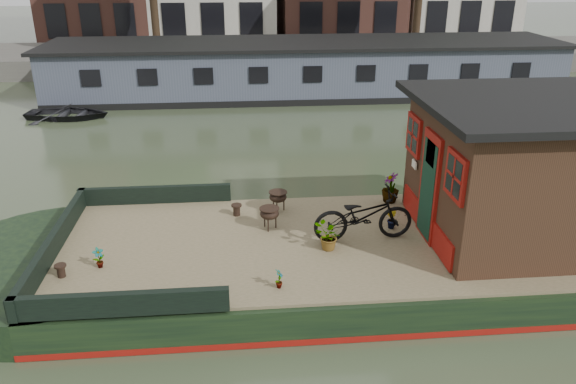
{
  "coord_description": "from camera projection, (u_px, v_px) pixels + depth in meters",
  "views": [
    {
      "loc": [
        -2.78,
        -8.6,
        5.25
      ],
      "look_at": [
        -1.96,
        0.5,
        1.38
      ],
      "focal_mm": 35.0,
      "sensor_mm": 36.0,
      "label": 1
    }
  ],
  "objects": [
    {
      "name": "ground",
      "position": [
        398.0,
        269.0,
        10.16
      ],
      "size": [
        120.0,
        120.0,
        0.0
      ],
      "primitive_type": "plane",
      "color": "#343C26",
      "rests_on": "ground"
    },
    {
      "name": "houseboat_hull",
      "position": [
        326.0,
        259.0,
        9.95
      ],
      "size": [
        14.01,
        4.02,
        0.6
      ],
      "color": "black",
      "rests_on": "ground"
    },
    {
      "name": "houseboat_deck",
      "position": [
        401.0,
        238.0,
        9.92
      ],
      "size": [
        11.8,
        3.8,
        0.05
      ],
      "primitive_type": "cube",
      "color": "#837151",
      "rests_on": "houseboat_hull"
    },
    {
      "name": "bow_bulwark",
      "position": [
        107.0,
        241.0,
        9.42
      ],
      "size": [
        3.0,
        4.0,
        0.35
      ],
      "color": "black",
      "rests_on": "houseboat_deck"
    },
    {
      "name": "cabin",
      "position": [
        531.0,
        168.0,
        9.61
      ],
      "size": [
        4.0,
        3.5,
        2.42
      ],
      "color": "black",
      "rests_on": "houseboat_deck"
    },
    {
      "name": "bicycle",
      "position": [
        363.0,
        215.0,
        9.67
      ],
      "size": [
        1.77,
        0.71,
        0.91
      ],
      "primitive_type": "imported",
      "rotation": [
        0.0,
        0.0,
        1.63
      ],
      "color": "black",
      "rests_on": "houseboat_deck"
    },
    {
      "name": "potted_plant_a",
      "position": [
        99.0,
        258.0,
        8.88
      ],
      "size": [
        0.22,
        0.21,
        0.35
      ],
      "primitive_type": "imported",
      "rotation": [
        0.0,
        0.0,
        0.63
      ],
      "color": "brown",
      "rests_on": "houseboat_deck"
    },
    {
      "name": "potted_plant_b",
      "position": [
        391.0,
        219.0,
        10.19
      ],
      "size": [
        0.19,
        0.22,
        0.36
      ],
      "primitive_type": "imported",
      "rotation": [
        0.0,
        0.0,
        1.77
      ],
      "color": "maroon",
      "rests_on": "houseboat_deck"
    },
    {
      "name": "potted_plant_c",
      "position": [
        328.0,
        237.0,
        9.4
      ],
      "size": [
        0.56,
        0.54,
        0.49
      ],
      "primitive_type": "imported",
      "rotation": [
        0.0,
        0.0,
        3.62
      ],
      "color": "brown",
      "rests_on": "houseboat_deck"
    },
    {
      "name": "potted_plant_d",
      "position": [
        391.0,
        188.0,
        11.22
      ],
      "size": [
        0.35,
        0.35,
        0.61
      ],
      "primitive_type": "imported",
      "rotation": [
        0.0,
        0.0,
        4.69
      ],
      "color": "#984929",
      "rests_on": "houseboat_deck"
    },
    {
      "name": "potted_plant_e",
      "position": [
        279.0,
        279.0,
        8.34
      ],
      "size": [
        0.14,
        0.19,
        0.32
      ],
      "primitive_type": "imported",
      "rotation": [
        0.0,
        0.0,
        1.38
      ],
      "color": "brown",
      "rests_on": "houseboat_deck"
    },
    {
      "name": "brazier_front",
      "position": [
        269.0,
        218.0,
        10.14
      ],
      "size": [
        0.39,
        0.39,
        0.41
      ],
      "primitive_type": null,
      "rotation": [
        0.0,
        0.0,
        -0.02
      ],
      "color": "black",
      "rests_on": "houseboat_deck"
    },
    {
      "name": "brazier_rear",
      "position": [
        278.0,
        201.0,
        10.85
      ],
      "size": [
        0.41,
        0.41,
        0.41
      ],
      "primitive_type": null,
      "rotation": [
        0.0,
        0.0,
        -0.1
      ],
      "color": "black",
      "rests_on": "houseboat_deck"
    },
    {
      "name": "bollard_port",
      "position": [
        237.0,
        210.0,
        10.7
      ],
      "size": [
        0.2,
        0.2,
        0.22
      ],
      "primitive_type": "cylinder",
      "color": "black",
      "rests_on": "houseboat_deck"
    },
    {
      "name": "bollard_stbd",
      "position": [
        61.0,
        271.0,
        8.65
      ],
      "size": [
        0.18,
        0.18,
        0.21
      ],
      "primitive_type": "cylinder",
      "color": "black",
      "rests_on": "houseboat_deck"
    },
    {
      "name": "dinghy",
      "position": [
        67.0,
        110.0,
        19.47
      ],
      "size": [
        3.04,
        2.32,
        0.59
      ],
      "primitive_type": "imported",
      "rotation": [
        0.0,
        0.0,
        1.46
      ],
      "color": "black",
      "rests_on": "ground"
    },
    {
      "name": "far_houseboat",
      "position": [
        306.0,
        70.0,
        22.63
      ],
      "size": [
        20.4,
        4.4,
        2.11
      ],
      "color": "#43495A",
      "rests_on": "ground"
    },
    {
      "name": "quay",
      "position": [
        291.0,
        56.0,
        28.79
      ],
      "size": [
        60.0,
        6.0,
        0.9
      ],
      "primitive_type": "cube",
      "color": "#47443F",
      "rests_on": "ground"
    }
  ]
}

